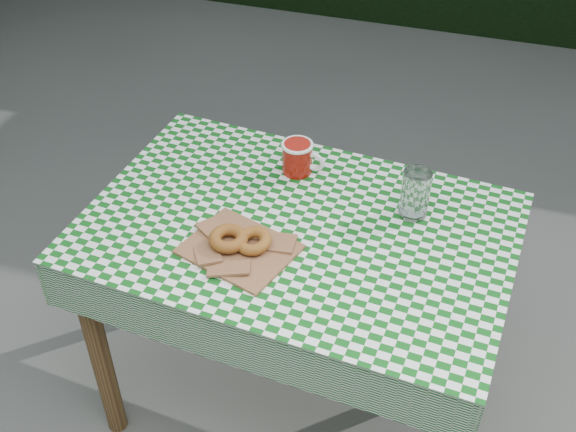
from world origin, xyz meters
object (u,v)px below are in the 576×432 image
at_px(table, 296,323).
at_px(paper_bag, 239,248).
at_px(coffee_mug, 297,158).
at_px(drinking_glass, 415,194).

bearing_deg(table, paper_bag, -125.04).
distance_m(table, coffee_mug, 0.49).
xyz_separation_m(table, drinking_glass, (0.28, 0.14, 0.45)).
bearing_deg(drinking_glass, coffee_mug, 165.38).
distance_m(paper_bag, coffee_mug, 0.37).
relative_size(table, paper_bag, 4.17).
relative_size(paper_bag, drinking_glass, 1.92).
bearing_deg(coffee_mug, table, -66.38).
distance_m(coffee_mug, drinking_glass, 0.36).
distance_m(paper_bag, drinking_glass, 0.48).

